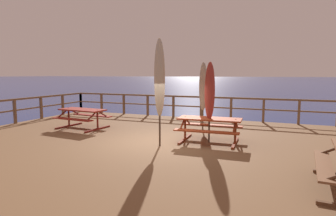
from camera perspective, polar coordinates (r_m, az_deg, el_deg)
ground_plane at (r=9.15m, az=-1.86°, el=-10.74°), size 600.00×600.00×0.00m
wooden_deck at (r=9.06m, az=-1.87°, el=-8.84°), size 14.62×10.45×0.63m
railing_waterside_far at (r=13.59m, az=6.76°, el=0.89°), size 14.42×0.10×1.09m
picnic_table_back_left at (r=8.98m, az=8.45°, el=-3.33°), size 2.03×1.48×0.78m
picnic_table_mid_left at (r=11.65m, az=-17.00°, el=-1.23°), size 1.99×1.56×0.78m
patio_umbrella_short_front at (r=8.80m, az=8.49°, el=3.33°), size 0.32×0.32×2.53m
patio_umbrella_tall_front at (r=10.94m, az=7.18°, el=4.30°), size 0.32×0.32×2.61m
patio_umbrella_tall_mid_left at (r=8.23m, az=-1.73°, el=6.06°), size 0.32×0.32×3.18m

